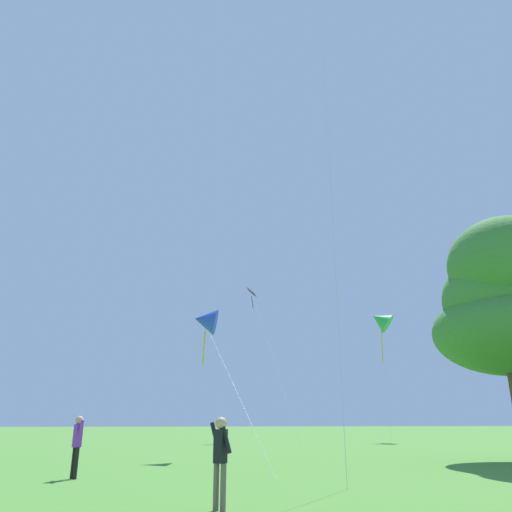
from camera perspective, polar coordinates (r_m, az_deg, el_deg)
name	(u,v)px	position (r m, az deg, el deg)	size (l,w,h in m)	color
kite_green_small	(380,320)	(47.86, 14.25, -7.25)	(4.63, 8.01, 11.87)	green
kite_black_large	(254,300)	(46.23, -0.26, -5.15)	(1.65, 12.44, 13.86)	black
kite_blue_delta	(205,321)	(24.58, -5.92, -7.48)	(2.12, 9.79, 7.05)	blue
person_far_back	(220,453)	(10.05, -4.16, -21.87)	(0.42, 0.44, 1.64)	#665B4C
person_with_spool	(77,441)	(16.25, -20.05, -19.48)	(0.37, 0.51, 1.72)	black
tree_right_cluster	(507,306)	(24.15, 27.12, -5.18)	(6.66, 6.66, 10.14)	brown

